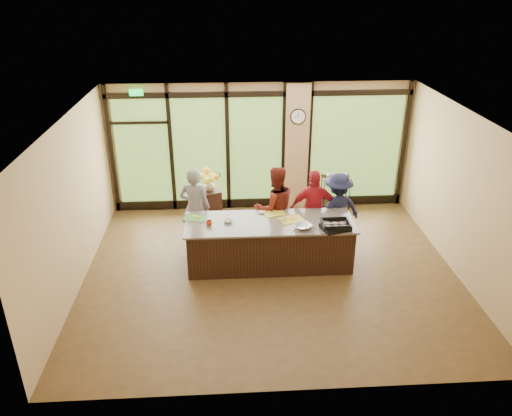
{
  "coord_description": "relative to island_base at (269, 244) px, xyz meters",
  "views": [
    {
      "loc": [
        -0.78,
        -8.06,
        5.17
      ],
      "look_at": [
        -0.25,
        0.4,
        1.17
      ],
      "focal_mm": 35.0,
      "sensor_mm": 36.0,
      "label": 1
    }
  ],
  "objects": [
    {
      "name": "window_wall",
      "position": [
        0.16,
        2.65,
        0.95
      ],
      "size": [
        6.9,
        0.12,
        3.0
      ],
      "color": "tan",
      "rests_on": "floor"
    },
    {
      "name": "island_base",
      "position": [
        0.0,
        0.0,
        0.0
      ],
      "size": [
        3.1,
        1.0,
        0.88
      ],
      "primitive_type": "cube",
      "color": "black",
      "rests_on": "floor"
    },
    {
      "name": "left_wall",
      "position": [
        -3.5,
        -0.3,
        1.06
      ],
      "size": [
        0.0,
        6.0,
        6.0
      ],
      "primitive_type": "plane",
      "rotation": [
        1.57,
        0.0,
        1.57
      ],
      "color": "tan",
      "rests_on": "floor"
    },
    {
      "name": "cook_midright",
      "position": [
        0.96,
        0.69,
        0.39
      ],
      "size": [
        0.99,
        0.45,
        1.66
      ],
      "primitive_type": "imported",
      "rotation": [
        0.0,
        0.0,
        3.09
      ],
      "color": "#A91A26",
      "rests_on": "floor"
    },
    {
      "name": "cook_left",
      "position": [
        -1.45,
        0.86,
        0.42
      ],
      "size": [
        0.68,
        0.5,
        1.72
      ],
      "primitive_type": "imported",
      "rotation": [
        0.0,
        0.0,
        2.99
      ],
      "color": "slate",
      "rests_on": "floor"
    },
    {
      "name": "floor",
      "position": [
        0.0,
        -0.3,
        -0.44
      ],
      "size": [
        7.0,
        7.0,
        0.0
      ],
      "primitive_type": "plane",
      "color": "#4C341A",
      "rests_on": "ground"
    },
    {
      "name": "wall_clock",
      "position": [
        0.85,
        2.57,
        1.81
      ],
      "size": [
        0.36,
        0.04,
        0.36
      ],
      "color": "black",
      "rests_on": "window_wall"
    },
    {
      "name": "cutting_board_left",
      "position": [
        -1.41,
        0.24,
        0.49
      ],
      "size": [
        0.47,
        0.4,
        0.01
      ],
      "primitive_type": "cube",
      "rotation": [
        0.0,
        0.0,
        -0.3
      ],
      "color": "#478D33",
      "rests_on": "countertop"
    },
    {
      "name": "red_ramekin",
      "position": [
        -1.14,
        -0.07,
        0.53
      ],
      "size": [
        0.14,
        0.14,
        0.09
      ],
      "primitive_type": "imported",
      "rotation": [
        0.0,
        0.0,
        -0.26
      ],
      "color": "red",
      "rests_on": "countertop"
    },
    {
      "name": "cook_right",
      "position": [
        1.45,
        0.71,
        0.35
      ],
      "size": [
        1.15,
        0.86,
        1.58
      ],
      "primitive_type": "imported",
      "rotation": [
        0.0,
        0.0,
        3.44
      ],
      "color": "#181A36",
      "rests_on": "floor"
    },
    {
      "name": "prep_bowl_mid",
      "position": [
        0.26,
        0.06,
        0.5
      ],
      "size": [
        0.16,
        0.16,
        0.04
      ],
      "primitive_type": "imported",
      "rotation": [
        0.0,
        0.0,
        -0.36
      ],
      "color": "silver",
      "rests_on": "countertop"
    },
    {
      "name": "cook_midleft",
      "position": [
        0.17,
        0.7,
        0.44
      ],
      "size": [
        0.99,
        0.85,
        1.76
      ],
      "primitive_type": "imported",
      "rotation": [
        0.0,
        0.0,
        3.38
      ],
      "color": "maroon",
      "rests_on": "floor"
    },
    {
      "name": "cutting_board_center",
      "position": [
        0.11,
        0.36,
        0.49
      ],
      "size": [
        0.47,
        0.4,
        0.01
      ],
      "primitive_type": "cube",
      "rotation": [
        0.0,
        0.0,
        0.26
      ],
      "color": "gold",
      "rests_on": "countertop"
    },
    {
      "name": "bar_cart",
      "position": [
        1.79,
        2.41,
        0.1
      ],
      "size": [
        0.67,
        0.39,
        0.91
      ],
      "rotation": [
        0.0,
        0.0,
        0.02
      ],
      "color": "black",
      "rests_on": "floor"
    },
    {
      "name": "flower_vase",
      "position": [
        -1.17,
        1.79,
        0.51
      ],
      "size": [
        0.27,
        0.27,
        0.25
      ],
      "primitive_type": "imported",
      "rotation": [
        0.0,
        0.0,
        -0.16
      ],
      "color": "olive",
      "rests_on": "flower_stand"
    },
    {
      "name": "prep_bowl_far",
      "position": [
        -0.12,
        0.39,
        0.5
      ],
      "size": [
        0.17,
        0.17,
        0.03
      ],
      "primitive_type": "imported",
      "rotation": [
        0.0,
        0.0,
        -0.35
      ],
      "color": "silver",
      "rests_on": "countertop"
    },
    {
      "name": "roasting_pan",
      "position": [
        1.17,
        -0.37,
        0.52
      ],
      "size": [
        0.59,
        0.52,
        0.09
      ],
      "primitive_type": "cube",
      "rotation": [
        0.0,
        0.0,
        0.31
      ],
      "color": "black",
      "rests_on": "countertop"
    },
    {
      "name": "prep_bowl_near",
      "position": [
        -0.78,
        0.03,
        0.51
      ],
      "size": [
        0.18,
        0.18,
        0.05
      ],
      "primitive_type": "imported",
      "rotation": [
        0.0,
        0.0,
        0.09
      ],
      "color": "silver",
      "rests_on": "countertop"
    },
    {
      "name": "cutting_board_right",
      "position": [
        0.42,
        0.06,
        0.49
      ],
      "size": [
        0.52,
        0.46,
        0.01
      ],
      "primitive_type": "cube",
      "rotation": [
        0.0,
        0.0,
        0.35
      ],
      "color": "gold",
      "rests_on": "countertop"
    },
    {
      "name": "right_wall",
      "position": [
        3.5,
        -0.3,
        1.06
      ],
      "size": [
        0.0,
        6.0,
        6.0
      ],
      "primitive_type": "plane",
      "rotation": [
        1.57,
        0.0,
        -1.57
      ],
      "color": "tan",
      "rests_on": "floor"
    },
    {
      "name": "mixing_bowl",
      "position": [
        0.58,
        -0.3,
        0.52
      ],
      "size": [
        0.42,
        0.42,
        0.08
      ],
      "primitive_type": "imported",
      "rotation": [
        0.0,
        0.0,
        0.39
      ],
      "color": "silver",
      "rests_on": "countertop"
    },
    {
      "name": "ceiling",
      "position": [
        0.0,
        -0.3,
        2.56
      ],
      "size": [
        7.0,
        7.0,
        0.0
      ],
      "primitive_type": "plane",
      "rotation": [
        3.14,
        0.0,
        0.0
      ],
      "color": "white",
      "rests_on": "back_wall"
    },
    {
      "name": "back_wall",
      "position": [
        0.0,
        2.7,
        1.06
      ],
      "size": [
        7.0,
        0.0,
        7.0
      ],
      "primitive_type": "plane",
      "rotation": [
        1.57,
        0.0,
        0.0
      ],
      "color": "tan",
      "rests_on": "floor"
    },
    {
      "name": "flower_stand",
      "position": [
        -1.17,
        1.79,
        -0.03
      ],
      "size": [
        0.53,
        0.53,
        0.82
      ],
      "primitive_type": "cube",
      "rotation": [
        0.0,
        0.0,
        0.37
      ],
      "color": "black",
      "rests_on": "floor"
    },
    {
      "name": "countertop",
      "position": [
        0.0,
        0.0,
        0.46
      ],
      "size": [
        3.2,
        1.1,
        0.04
      ],
      "primitive_type": "cube",
      "color": "slate",
      "rests_on": "island_base"
    }
  ]
}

